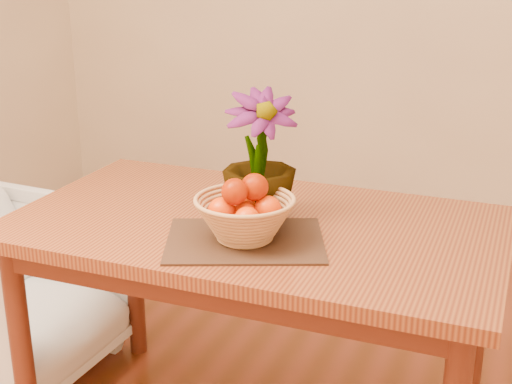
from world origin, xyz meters
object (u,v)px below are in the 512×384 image
at_px(table, 256,249).
at_px(potted_plant, 259,157).
at_px(wicker_basket, 245,220).
at_px(armchair, 9,287).

relative_size(table, potted_plant, 3.74).
xyz_separation_m(table, potted_plant, (0.01, 0.01, 0.27)).
xyz_separation_m(table, wicker_basket, (0.03, -0.15, 0.15)).
distance_m(wicker_basket, potted_plant, 0.21).
bearing_deg(wicker_basket, table, 101.23).
distance_m(potted_plant, armchair, 1.14).
relative_size(wicker_basket, potted_plant, 0.72).
height_order(wicker_basket, armchair, wicker_basket).
distance_m(table, potted_plant, 0.28).
bearing_deg(wicker_basket, potted_plant, 98.01).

